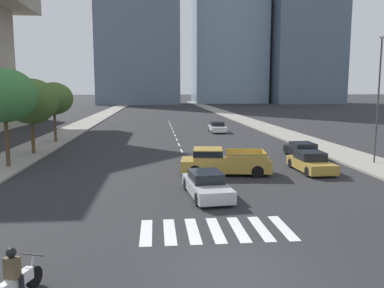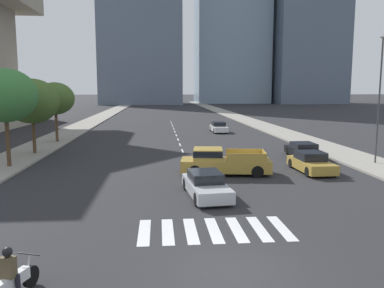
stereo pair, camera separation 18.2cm
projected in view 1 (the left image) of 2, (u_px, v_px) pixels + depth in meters
ground_plane at (233, 270)px, 11.92m from camera, size 800.00×800.00×0.00m
sidewalk_east at (299, 139)px, 42.71m from camera, size 4.00×260.00×0.15m
sidewalk_west at (48, 142)px, 40.27m from camera, size 4.00×260.00×0.15m
crosswalk_near at (216, 230)px, 15.35m from camera, size 5.85×2.83×0.01m
lane_divider_center at (177, 139)px, 42.96m from camera, size 0.14×50.00×0.01m
motorcycle_lead at (15, 280)px, 10.11m from camera, size 0.96×2.01×1.49m
pickup_truck at (221, 162)px, 25.34m from camera, size 5.94×2.83×1.67m
sedan_silver_0 at (207, 185)px, 20.12m from camera, size 2.22×4.69×1.25m
sedan_gold_1 at (311, 163)px, 26.18m from camera, size 1.96×4.35×1.32m
sedan_white_2 at (217, 127)px, 50.28m from camera, size 1.87×4.33×1.29m
sedan_black_3 at (303, 151)px, 31.52m from camera, size 1.97×4.71×1.19m
street_lamp_east at (379, 92)px, 27.99m from camera, size 0.50×0.24×9.01m
street_tree_nearest at (4, 95)px, 26.58m from camera, size 4.31×4.31×6.72m
street_tree_second at (31, 101)px, 32.31m from camera, size 4.36×4.36×6.17m
street_tree_third at (54, 99)px, 39.61m from camera, size 3.83×3.83×6.00m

